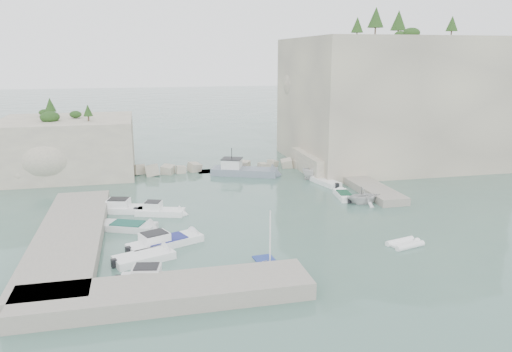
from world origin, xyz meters
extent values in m
plane|color=#496D62|center=(0.00, 0.00, 0.00)|extent=(400.00, 400.00, 0.00)
cube|color=beige|center=(23.00, 23.00, 8.50)|extent=(26.00, 22.00, 17.00)
cube|color=beige|center=(13.00, 18.00, 1.25)|extent=(8.00, 10.00, 2.50)
cube|color=beige|center=(-20.00, 25.00, 3.50)|extent=(16.00, 14.00, 7.00)
cube|color=#9E9689|center=(-17.00, -1.00, 0.55)|extent=(5.00, 24.00, 1.10)
cube|color=#9E9689|center=(-10.00, -12.50, 0.55)|extent=(18.00, 4.00, 1.10)
cube|color=#9E9689|center=(13.50, 10.00, 0.40)|extent=(3.00, 16.00, 0.80)
cube|color=beige|center=(-1.00, 22.00, 0.70)|extent=(28.00, 3.00, 1.40)
imported|color=silver|center=(-2.76, -9.95, 0.00)|extent=(4.50, 3.38, 0.88)
imported|color=silver|center=(10.77, 3.90, 0.00)|extent=(3.73, 3.24, 1.93)
imported|color=silver|center=(9.96, 15.21, 0.00)|extent=(4.91, 3.12, 1.78)
cylinder|color=white|center=(-2.76, -9.95, 2.54)|extent=(0.10, 0.10, 4.20)
cone|color=#1E4219|center=(18.00, 18.00, 19.27)|extent=(1.96, 1.96, 2.45)
cone|color=#1E4219|center=(26.00, 27.00, 19.60)|extent=(2.24, 2.24, 2.80)
cone|color=#1E4219|center=(30.00, 20.00, 18.82)|extent=(1.57, 1.57, 1.96)
cone|color=#1E4219|center=(21.00, 30.00, 19.08)|extent=(1.79, 1.79, 2.24)
cone|color=#1E4219|center=(-22.00, 27.00, 8.62)|extent=(1.40, 1.40, 1.75)
cone|color=#1E4219|center=(-17.00, 22.00, 8.30)|extent=(1.12, 1.12, 1.40)
camera|label=1|loc=(-11.09, -41.06, 14.76)|focal=35.00mm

